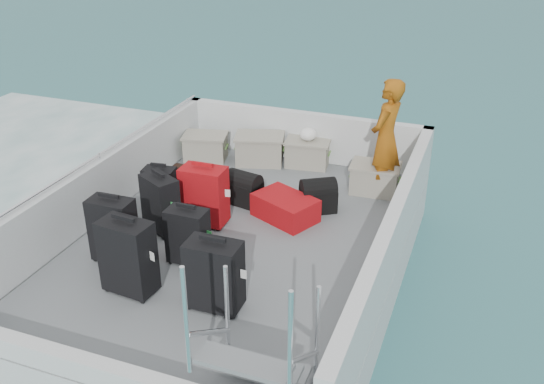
{
  "coord_description": "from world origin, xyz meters",
  "views": [
    {
      "loc": [
        2.46,
        -5.36,
        4.14
      ],
      "look_at": [
        0.24,
        0.51,
        1.0
      ],
      "focal_mm": 40.0,
      "sensor_mm": 36.0,
      "label": 1
    }
  ],
  "objects_px": {
    "suitcase_0": "(113,231)",
    "passenger": "(386,139)",
    "crate_0": "(206,148)",
    "crate_1": "(260,150)",
    "suitcase_6": "(214,276)",
    "crate_3": "(375,179)",
    "suitcase_1": "(161,204)",
    "suitcase_5": "(204,196)",
    "suitcase_3": "(128,258)",
    "suitcase_2": "(160,190)",
    "suitcase_4": "(188,237)",
    "suitcase_8": "(285,208)",
    "crate_2": "(308,154)"
  },
  "relations": [
    {
      "from": "suitcase_2",
      "to": "crate_3",
      "type": "distance_m",
      "value": 2.72
    },
    {
      "from": "suitcase_2",
      "to": "suitcase_6",
      "type": "height_order",
      "value": "suitcase_6"
    },
    {
      "from": "suitcase_6",
      "to": "crate_2",
      "type": "relative_size",
      "value": 1.19
    },
    {
      "from": "suitcase_3",
      "to": "suitcase_6",
      "type": "height_order",
      "value": "suitcase_3"
    },
    {
      "from": "suitcase_2",
      "to": "suitcase_6",
      "type": "relative_size",
      "value": 0.79
    },
    {
      "from": "suitcase_6",
      "to": "crate_2",
      "type": "height_order",
      "value": "suitcase_6"
    },
    {
      "from": "suitcase_1",
      "to": "suitcase_5",
      "type": "height_order",
      "value": "suitcase_5"
    },
    {
      "from": "suitcase_3",
      "to": "suitcase_4",
      "type": "relative_size",
      "value": 1.23
    },
    {
      "from": "suitcase_3",
      "to": "crate_1",
      "type": "bearing_deg",
      "value": 95.17
    },
    {
      "from": "suitcase_2",
      "to": "suitcase_3",
      "type": "distance_m",
      "value": 1.68
    },
    {
      "from": "suitcase_2",
      "to": "suitcase_4",
      "type": "bearing_deg",
      "value": -55.2
    },
    {
      "from": "crate_3",
      "to": "suitcase_1",
      "type": "bearing_deg",
      "value": -138.29
    },
    {
      "from": "suitcase_6",
      "to": "suitcase_0",
      "type": "bearing_deg",
      "value": 163.45
    },
    {
      "from": "suitcase_3",
      "to": "crate_0",
      "type": "distance_m",
      "value": 3.27
    },
    {
      "from": "suitcase_4",
      "to": "passenger",
      "type": "relative_size",
      "value": 0.41
    },
    {
      "from": "suitcase_8",
      "to": "suitcase_1",
      "type": "bearing_deg",
      "value": 146.74
    },
    {
      "from": "suitcase_0",
      "to": "suitcase_4",
      "type": "distance_m",
      "value": 0.78
    },
    {
      "from": "suitcase_3",
      "to": "suitcase_8",
      "type": "bearing_deg",
      "value": 69.87
    },
    {
      "from": "suitcase_2",
      "to": "passenger",
      "type": "distance_m",
      "value": 2.84
    },
    {
      "from": "suitcase_4",
      "to": "suitcase_6",
      "type": "bearing_deg",
      "value": -45.63
    },
    {
      "from": "suitcase_2",
      "to": "suitcase_6",
      "type": "distance_m",
      "value": 2.1
    },
    {
      "from": "crate_0",
      "to": "suitcase_0",
      "type": "bearing_deg",
      "value": -83.64
    },
    {
      "from": "suitcase_1",
      "to": "suitcase_6",
      "type": "distance_m",
      "value": 1.61
    },
    {
      "from": "suitcase_4",
      "to": "suitcase_8",
      "type": "height_order",
      "value": "suitcase_4"
    },
    {
      "from": "suitcase_1",
      "to": "suitcase_5",
      "type": "xyz_separation_m",
      "value": [
        0.39,
        0.33,
        0.02
      ]
    },
    {
      "from": "suitcase_0",
      "to": "crate_2",
      "type": "bearing_deg",
      "value": 67.65
    },
    {
      "from": "crate_2",
      "to": "suitcase_6",
      "type": "bearing_deg",
      "value": -86.8
    },
    {
      "from": "suitcase_1",
      "to": "suitcase_6",
      "type": "height_order",
      "value": "suitcase_6"
    },
    {
      "from": "suitcase_2",
      "to": "crate_3",
      "type": "bearing_deg",
      "value": 22.85
    },
    {
      "from": "suitcase_0",
      "to": "passenger",
      "type": "height_order",
      "value": "passenger"
    },
    {
      "from": "suitcase_5",
      "to": "crate_3",
      "type": "height_order",
      "value": "suitcase_5"
    },
    {
      "from": "suitcase_0",
      "to": "crate_3",
      "type": "xyz_separation_m",
      "value": [
        2.21,
        2.56,
        -0.18
      ]
    },
    {
      "from": "crate_3",
      "to": "suitcase_4",
      "type": "bearing_deg",
      "value": -122.15
    },
    {
      "from": "suitcase_0",
      "to": "suitcase_3",
      "type": "height_order",
      "value": "suitcase_3"
    },
    {
      "from": "suitcase_4",
      "to": "suitcase_8",
      "type": "relative_size",
      "value": 0.86
    },
    {
      "from": "suitcase_6",
      "to": "crate_3",
      "type": "relative_size",
      "value": 1.18
    },
    {
      "from": "crate_2",
      "to": "suitcase_2",
      "type": "bearing_deg",
      "value": -123.41
    },
    {
      "from": "suitcase_2",
      "to": "suitcase_8",
      "type": "height_order",
      "value": "suitcase_2"
    },
    {
      "from": "suitcase_8",
      "to": "crate_2",
      "type": "bearing_deg",
      "value": 32.95
    },
    {
      "from": "suitcase_4",
      "to": "crate_0",
      "type": "relative_size",
      "value": 1.06
    },
    {
      "from": "suitcase_0",
      "to": "crate_1",
      "type": "relative_size",
      "value": 1.09
    },
    {
      "from": "crate_0",
      "to": "crate_2",
      "type": "bearing_deg",
      "value": 12.17
    },
    {
      "from": "suitcase_6",
      "to": "crate_3",
      "type": "bearing_deg",
      "value": 72.03
    },
    {
      "from": "suitcase_0",
      "to": "suitcase_8",
      "type": "xyz_separation_m",
      "value": [
        1.37,
        1.48,
        -0.21
      ]
    },
    {
      "from": "suitcase_1",
      "to": "suitcase_2",
      "type": "height_order",
      "value": "suitcase_1"
    },
    {
      "from": "crate_0",
      "to": "crate_1",
      "type": "xyz_separation_m",
      "value": [
        0.78,
        0.16,
        0.02
      ]
    },
    {
      "from": "suitcase_5",
      "to": "crate_0",
      "type": "height_order",
      "value": "suitcase_5"
    },
    {
      "from": "crate_2",
      "to": "crate_3",
      "type": "distance_m",
      "value": 1.18
    },
    {
      "from": "suitcase_5",
      "to": "crate_1",
      "type": "bearing_deg",
      "value": 90.33
    },
    {
      "from": "suitcase_6",
      "to": "crate_1",
      "type": "xyz_separation_m",
      "value": [
        -0.86,
        3.27,
        -0.15
      ]
    }
  ]
}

